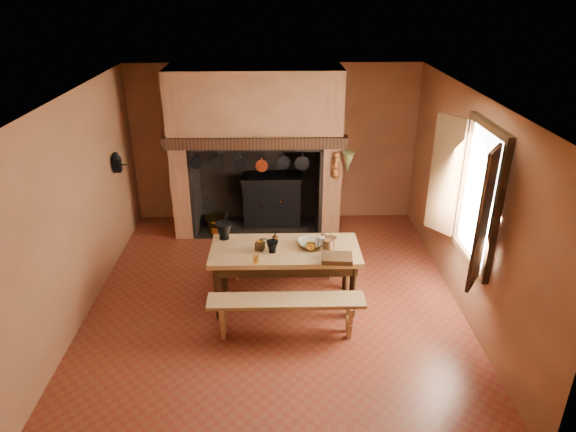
{
  "coord_description": "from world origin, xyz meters",
  "views": [
    {
      "loc": [
        0.04,
        -6.0,
        4.04
      ],
      "look_at": [
        0.19,
        0.3,
        1.13
      ],
      "focal_mm": 32.0,
      "sensor_mm": 36.0,
      "label": 1
    }
  ],
  "objects_px": {
    "work_table": "(285,257)",
    "mixing_bowl": "(310,243)",
    "wicker_basket": "(327,241)",
    "iron_range": "(272,199)",
    "bench_front": "(286,308)",
    "coffee_grinder": "(260,245)"
  },
  "relations": [
    {
      "from": "bench_front",
      "to": "wicker_basket",
      "type": "bearing_deg",
      "value": 54.35
    },
    {
      "from": "iron_range",
      "to": "coffee_grinder",
      "type": "bearing_deg",
      "value": -93.18
    },
    {
      "from": "coffee_grinder",
      "to": "bench_front",
      "type": "bearing_deg",
      "value": -43.43
    },
    {
      "from": "work_table",
      "to": "iron_range",
      "type": "bearing_deg",
      "value": 94.08
    },
    {
      "from": "iron_range",
      "to": "mixing_bowl",
      "type": "distance_m",
      "value": 2.56
    },
    {
      "from": "iron_range",
      "to": "work_table",
      "type": "height_order",
      "value": "iron_range"
    },
    {
      "from": "bench_front",
      "to": "mixing_bowl",
      "type": "relative_size",
      "value": 6.07
    },
    {
      "from": "coffee_grinder",
      "to": "mixing_bowl",
      "type": "bearing_deg",
      "value": 29.1
    },
    {
      "from": "coffee_grinder",
      "to": "wicker_basket",
      "type": "height_order",
      "value": "wicker_basket"
    },
    {
      "from": "wicker_basket",
      "to": "mixing_bowl",
      "type": "bearing_deg",
      "value": -157.84
    },
    {
      "from": "mixing_bowl",
      "to": "wicker_basket",
      "type": "bearing_deg",
      "value": 0.8
    },
    {
      "from": "work_table",
      "to": "mixing_bowl",
      "type": "bearing_deg",
      "value": 10.26
    },
    {
      "from": "bench_front",
      "to": "wicker_basket",
      "type": "relative_size",
      "value": 7.35
    },
    {
      "from": "work_table",
      "to": "bench_front",
      "type": "xyz_separation_m",
      "value": [
        0.0,
        -0.72,
        -0.31
      ]
    },
    {
      "from": "iron_range",
      "to": "bench_front",
      "type": "bearing_deg",
      "value": -86.82
    },
    {
      "from": "work_table",
      "to": "wicker_basket",
      "type": "distance_m",
      "value": 0.6
    },
    {
      "from": "work_table",
      "to": "coffee_grinder",
      "type": "xyz_separation_m",
      "value": [
        -0.32,
        -0.03,
        0.2
      ]
    },
    {
      "from": "work_table",
      "to": "mixing_bowl",
      "type": "height_order",
      "value": "mixing_bowl"
    },
    {
      "from": "work_table",
      "to": "mixing_bowl",
      "type": "relative_size",
      "value": 6.22
    },
    {
      "from": "iron_range",
      "to": "bench_front",
      "type": "distance_m",
      "value": 3.26
    },
    {
      "from": "bench_front",
      "to": "wicker_basket",
      "type": "distance_m",
      "value": 1.09
    },
    {
      "from": "mixing_bowl",
      "to": "wicker_basket",
      "type": "relative_size",
      "value": 1.21
    }
  ]
}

